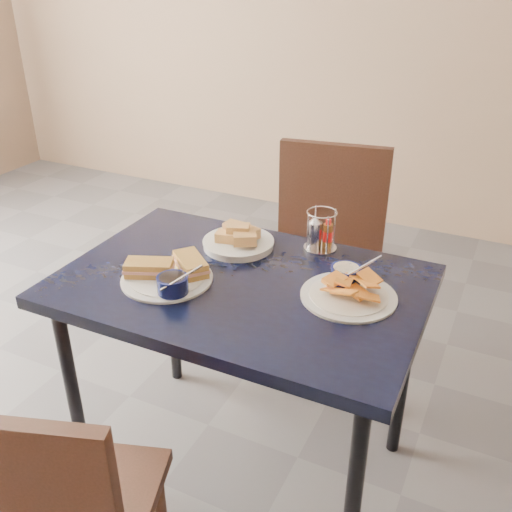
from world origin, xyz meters
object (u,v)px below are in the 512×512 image
at_px(sandwich_plate, 170,274).
at_px(condiment_caddy, 320,233).
at_px(dining_table, 242,302).
at_px(bread_basket, 239,240).
at_px(chair_near, 51,506).
at_px(chair_far, 329,248).
at_px(plantain_plate, 348,287).

distance_m(sandwich_plate, condiment_caddy, 0.52).
distance_m(dining_table, bread_basket, 0.25).
relative_size(sandwich_plate, condiment_caddy, 2.22).
xyz_separation_m(chair_near, condiment_caddy, (0.28, 1.01, 0.33)).
relative_size(dining_table, bread_basket, 4.66).
distance_m(dining_table, chair_far, 0.72).
height_order(dining_table, sandwich_plate, sandwich_plate).
xyz_separation_m(dining_table, condiment_caddy, (0.14, 0.30, 0.13)).
bearing_deg(condiment_caddy, chair_near, -105.50).
height_order(bread_basket, condiment_caddy, condiment_caddy).
relative_size(sandwich_plate, plantain_plate, 1.10).
distance_m(chair_far, bread_basket, 0.58).
xyz_separation_m(sandwich_plate, condiment_caddy, (0.33, 0.40, 0.03)).
xyz_separation_m(bread_basket, condiment_caddy, (0.25, 0.11, 0.03)).
height_order(sandwich_plate, plantain_plate, same).
distance_m(chair_near, chair_far, 1.43).
bearing_deg(chair_near, chair_far, 82.45).
bearing_deg(chair_near, plantain_plate, 59.47).
relative_size(chair_far, sandwich_plate, 3.16).
bearing_deg(dining_table, chair_far, 86.50).
distance_m(sandwich_plate, bread_basket, 0.30).
xyz_separation_m(chair_near, bread_basket, (0.03, 0.90, 0.30)).
relative_size(chair_far, condiment_caddy, 7.03).
height_order(chair_near, condiment_caddy, condiment_caddy).
bearing_deg(plantain_plate, bread_basket, 162.88).
bearing_deg(dining_table, condiment_caddy, 65.84).
distance_m(plantain_plate, bread_basket, 0.44).
xyz_separation_m(chair_far, plantain_plate, (0.27, -0.64, 0.22)).
bearing_deg(sandwich_plate, chair_near, -85.60).
relative_size(chair_near, condiment_caddy, 6.07).
distance_m(dining_table, condiment_caddy, 0.36).
relative_size(dining_table, plantain_plate, 3.96).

